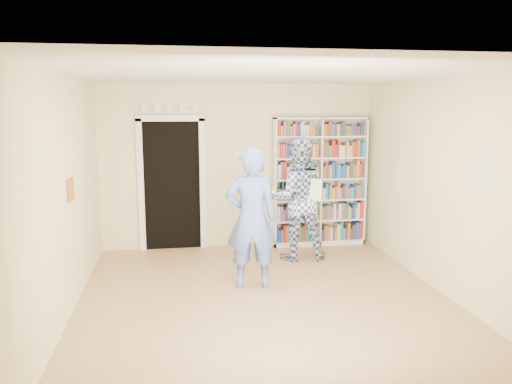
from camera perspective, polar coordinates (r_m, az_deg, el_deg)
floor at (r=6.23m, az=1.06°, el=-12.26°), size 5.00×5.00×0.00m
ceiling at (r=5.79m, az=1.14°, el=13.36°), size 5.00×5.00×0.00m
wall_back at (r=8.31m, az=-2.00°, el=2.94°), size 4.50×0.00×4.50m
wall_left at (r=5.89m, az=-20.96°, el=-0.52°), size 0.00×5.00×5.00m
wall_right at (r=6.64m, az=20.57°, el=0.59°), size 0.00×5.00×5.00m
bookshelf at (r=8.47m, az=7.25°, el=1.22°), size 1.57×0.29×2.16m
doorway at (r=8.24m, az=-9.58°, el=1.56°), size 1.10×0.08×2.43m
wall_art at (r=6.07m, az=-20.44°, el=0.28°), size 0.03×0.25×0.25m
man_blue at (r=6.41m, az=-0.52°, el=-3.05°), size 0.72×0.52×1.83m
man_plaid at (r=7.66m, az=4.78°, el=-0.78°), size 0.98×0.80×1.88m
paper_sheet at (r=7.42m, az=6.59°, el=0.23°), size 0.23×0.05×0.33m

